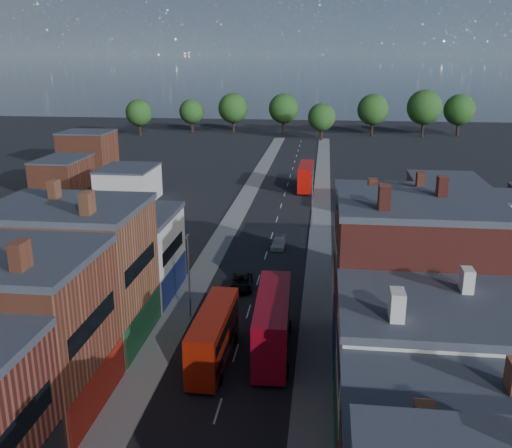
% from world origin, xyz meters
% --- Properties ---
extents(pavement_west, '(3.00, 200.00, 0.12)m').
position_xyz_m(pavement_west, '(-6.50, 50.00, 0.06)').
color(pavement_west, gray).
rests_on(pavement_west, ground).
extents(pavement_east, '(3.00, 200.00, 0.12)m').
position_xyz_m(pavement_east, '(6.50, 50.00, 0.06)').
color(pavement_east, gray).
rests_on(pavement_east, ground).
extents(lamp_post_2, '(0.25, 0.70, 8.12)m').
position_xyz_m(lamp_post_2, '(-5.20, 30.00, 4.70)').
color(lamp_post_2, slate).
rests_on(lamp_post_2, ground).
extents(lamp_post_3, '(0.25, 0.70, 8.12)m').
position_xyz_m(lamp_post_3, '(5.20, 60.00, 4.70)').
color(lamp_post_3, slate).
rests_on(lamp_post_3, ground).
extents(bus_0, '(2.71, 10.12, 4.35)m').
position_xyz_m(bus_0, '(-1.50, 22.47, 2.35)').
color(bus_0, red).
rests_on(bus_0, ground).
extents(bus_1, '(3.23, 11.51, 4.93)m').
position_xyz_m(bus_1, '(2.97, 24.64, 2.66)').
color(bus_1, '#B70A1E').
rests_on(bus_1, ground).
extents(bus_2, '(2.81, 10.74, 4.63)m').
position_xyz_m(bus_2, '(3.50, 84.22, 2.50)').
color(bus_2, '#BA0E08').
rests_on(bus_2, ground).
extents(car_2, '(2.69, 5.05, 1.35)m').
position_xyz_m(car_2, '(-1.52, 37.61, 0.68)').
color(car_2, black).
rests_on(car_2, ground).
extents(car_3, '(1.82, 4.15, 1.19)m').
position_xyz_m(car_3, '(1.29, 51.11, 0.59)').
color(car_3, silver).
rests_on(car_3, ground).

